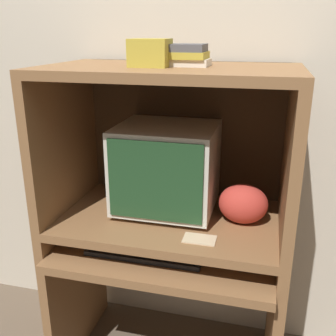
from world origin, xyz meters
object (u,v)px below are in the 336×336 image
(mouse, at_px, (215,261))
(book_stack, at_px, (183,55))
(snack_bag, at_px, (243,204))
(storage_box, at_px, (150,53))
(keyboard, at_px, (145,251))
(crt_monitor, at_px, (167,167))

(mouse, height_order, book_stack, book_stack)
(snack_bag, xyz_separation_m, storage_box, (-0.37, -0.07, 0.59))
(book_stack, bearing_deg, keyboard, -125.35)
(crt_monitor, height_order, storage_box, storage_box)
(storage_box, bearing_deg, book_stack, 32.35)
(snack_bag, distance_m, book_stack, 0.64)
(mouse, bearing_deg, crt_monitor, 139.95)
(keyboard, height_order, snack_bag, snack_bag)
(storage_box, bearing_deg, snack_bag, 11.13)
(keyboard, distance_m, book_stack, 0.79)
(keyboard, relative_size, snack_bag, 2.36)
(snack_bag, height_order, book_stack, book_stack)
(crt_monitor, xyz_separation_m, mouse, (0.25, -0.21, -0.29))
(snack_bag, bearing_deg, storage_box, -168.87)
(keyboard, xyz_separation_m, snack_bag, (0.37, 0.16, 0.18))
(keyboard, relative_size, mouse, 8.00)
(snack_bag, bearing_deg, keyboard, -156.40)
(crt_monitor, distance_m, snack_bag, 0.36)
(mouse, xyz_separation_m, snack_bag, (0.08, 0.17, 0.18))
(keyboard, distance_m, mouse, 0.29)
(keyboard, bearing_deg, snack_bag, 23.60)
(keyboard, xyz_separation_m, mouse, (0.29, -0.01, 0.00))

